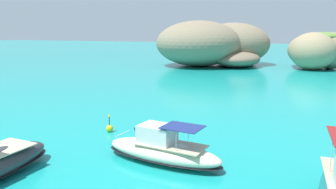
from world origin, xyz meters
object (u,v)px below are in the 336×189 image
islet_small (318,50)px  motorboat_cream (162,150)px  islet_large (212,46)px  channel_buoy (110,128)px

islet_small → motorboat_cream: 59.11m
islet_large → motorboat_cream: 57.68m
motorboat_cream → channel_buoy: size_ratio=5.43×
islet_small → channel_buoy: size_ratio=11.28×
islet_small → motorboat_cream: bearing=-101.2°
motorboat_cream → channel_buoy: motorboat_cream is taller
islet_large → channel_buoy: islet_large is taller
islet_large → islet_small: 22.30m
islet_small → channel_buoy: islet_small is taller
islet_small → channel_buoy: bearing=-108.2°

